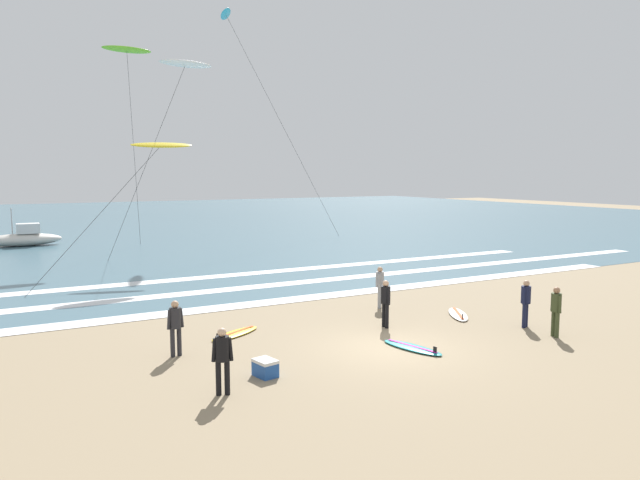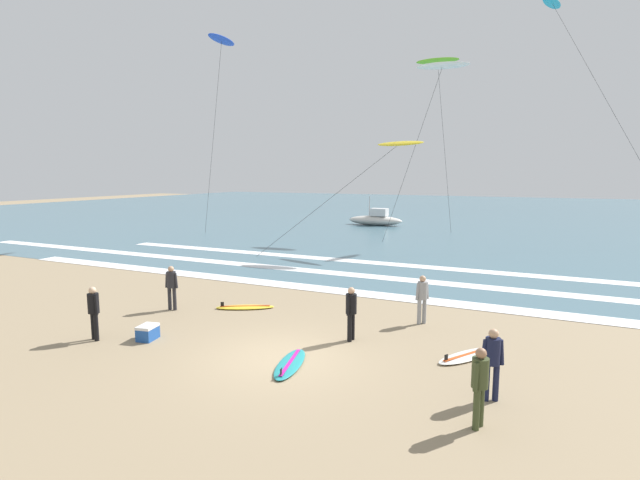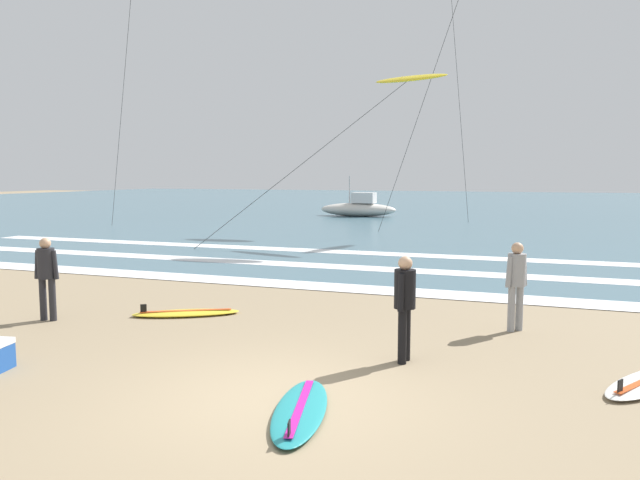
% 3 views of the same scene
% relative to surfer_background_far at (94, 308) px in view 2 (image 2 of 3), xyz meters
% --- Properties ---
extents(ground_plane, '(160.00, 160.00, 0.00)m').
position_rel_surfer_background_far_xyz_m(ground_plane, '(5.59, 1.14, -0.96)').
color(ground_plane, '#937F60').
extents(ocean_surface, '(140.00, 90.00, 0.01)m').
position_rel_surfer_background_far_xyz_m(ocean_surface, '(5.59, 53.16, -0.95)').
color(ocean_surface, '#476B7A').
rests_on(ocean_surface, ground).
extents(wave_foam_shoreline, '(38.89, 1.07, 0.01)m').
position_rel_surfer_background_far_xyz_m(wave_foam_shoreline, '(5.23, 8.56, -0.94)').
color(wave_foam_shoreline, white).
rests_on(wave_foam_shoreline, ocean_surface).
extents(wave_foam_mid_break, '(55.58, 0.97, 0.01)m').
position_rel_surfer_background_far_xyz_m(wave_foam_mid_break, '(4.31, 11.81, -0.94)').
color(wave_foam_mid_break, white).
rests_on(wave_foam_mid_break, ocean_surface).
extents(wave_foam_outer_break, '(38.89, 1.00, 0.01)m').
position_rel_surfer_background_far_xyz_m(wave_foam_outer_break, '(5.71, 15.27, -0.94)').
color(wave_foam_outer_break, white).
rests_on(wave_foam_outer_break, ocean_surface).
extents(surfer_background_far, '(0.51, 0.32, 1.60)m').
position_rel_surfer_background_far_xyz_m(surfer_background_far, '(0.00, 0.00, 0.00)').
color(surfer_background_far, black).
rests_on(surfer_background_far, ground).
extents(surfer_left_near, '(0.52, 0.32, 1.60)m').
position_rel_surfer_background_far_xyz_m(surfer_left_near, '(-0.18, 3.43, 0.00)').
color(surfer_left_near, '#232328').
rests_on(surfer_left_near, ground).
extents(surfer_right_near, '(0.50, 0.32, 1.60)m').
position_rel_surfer_background_far_xyz_m(surfer_right_near, '(10.94, 0.94, 0.00)').
color(surfer_right_near, '#141938').
rests_on(surfer_right_near, ground).
extents(surfer_left_far, '(0.40, 0.44, 1.60)m').
position_rel_surfer_background_far_xyz_m(surfer_left_far, '(8.29, 5.66, 0.00)').
color(surfer_left_far, gray).
rests_on(surfer_left_far, ground).
extents(surfer_foreground_main, '(0.32, 0.51, 1.60)m').
position_rel_surfer_background_far_xyz_m(surfer_foreground_main, '(10.85, -0.35, 0.00)').
color(surfer_foreground_main, '#384223').
rests_on(surfer_foreground_main, ground).
extents(surfer_mid_group, '(0.32, 0.51, 1.60)m').
position_rel_surfer_background_far_xyz_m(surfer_mid_group, '(6.81, 3.17, 0.00)').
color(surfer_mid_group, black).
rests_on(surfer_mid_group, ground).
extents(surfboard_foreground_flat, '(1.61, 2.10, 0.25)m').
position_rel_surfer_background_far_xyz_m(surfboard_foreground_flat, '(10.11, 3.28, -0.91)').
color(surfboard_foreground_flat, silver).
rests_on(surfboard_foreground_flat, ground).
extents(surfboard_left_pile, '(1.08, 2.18, 0.25)m').
position_rel_surfer_background_far_xyz_m(surfboard_left_pile, '(6.10, 0.78, -0.91)').
color(surfboard_left_pile, teal).
rests_on(surfboard_left_pile, ground).
extents(surfboard_right_spare, '(2.12, 1.55, 0.25)m').
position_rel_surfer_background_far_xyz_m(surfboard_right_spare, '(2.07, 4.72, -0.91)').
color(surfboard_right_spare, yellow).
rests_on(surfboard_right_spare, ground).
extents(kite_blue_low_near, '(4.57, 4.20, 14.27)m').
position_rel_surfer_background_far_xyz_m(kite_blue_low_near, '(-9.45, 19.36, 13.00)').
color(kite_blue_low_near, blue).
rests_on(kite_blue_low_near, ground).
extents(kite_yellow_high_left, '(8.76, 5.85, 6.86)m').
position_rel_surfer_background_far_xyz_m(kite_yellow_high_left, '(3.46, 19.28, 5.65)').
color(kite_yellow_high_left, yellow).
rests_on(kite_yellow_high_left, ground).
extents(kite_cyan_high_right, '(9.95, 3.29, 17.03)m').
position_rel_surfer_background_far_xyz_m(kite_cyan_high_right, '(11.23, 30.12, 15.71)').
color(kite_cyan_high_right, '#23A8C6').
rests_on(kite_cyan_high_right, ground).
extents(kite_white_mid_center, '(5.99, 2.75, 11.57)m').
position_rel_surfer_background_far_xyz_m(kite_white_mid_center, '(5.47, 21.28, 10.33)').
color(kite_white_mid_center, white).
rests_on(kite_white_mid_center, ground).
extents(kite_lime_far_left, '(3.24, 3.10, 13.43)m').
position_rel_surfer_background_far_xyz_m(kite_lime_far_left, '(3.64, 28.35, 12.18)').
color(kite_lime_far_left, '#70C628').
rests_on(kite_lime_far_left, ground).
extents(offshore_boat, '(5.20, 1.70, 2.70)m').
position_rel_surfer_background_far_xyz_m(offshore_boat, '(-2.90, 33.83, -0.40)').
color(offshore_boat, beige).
rests_on(offshore_boat, ground).
extents(cooler_box, '(0.56, 0.69, 0.44)m').
position_rel_surfer_background_far_xyz_m(cooler_box, '(1.37, 0.69, -0.74)').
color(cooler_box, '#1E4C9E').
rests_on(cooler_box, ground).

